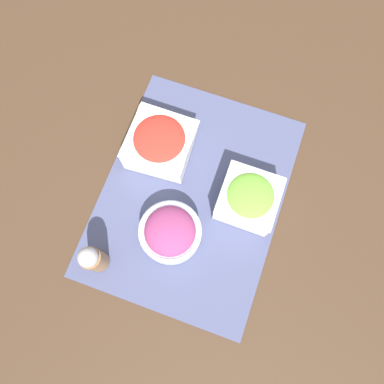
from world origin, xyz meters
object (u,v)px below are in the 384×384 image
(lettuce_bowl, at_px, (249,198))
(tomato_bowl, at_px, (160,143))
(pepper_shaker, at_px, (93,259))
(onion_bowl, at_px, (170,232))

(lettuce_bowl, distance_m, tomato_bowl, 0.24)
(pepper_shaker, bearing_deg, onion_bowl, -49.69)
(lettuce_bowl, xyz_separation_m, pepper_shaker, (-0.23, 0.26, 0.02))
(lettuce_bowl, height_order, tomato_bowl, lettuce_bowl)
(onion_bowl, xyz_separation_m, pepper_shaker, (-0.11, 0.13, 0.02))
(onion_bowl, distance_m, tomato_bowl, 0.21)
(tomato_bowl, bearing_deg, pepper_shaker, 173.32)
(tomato_bowl, relative_size, pepper_shaker, 1.30)
(onion_bowl, height_order, pepper_shaker, pepper_shaker)
(onion_bowl, bearing_deg, pepper_shaker, 130.31)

